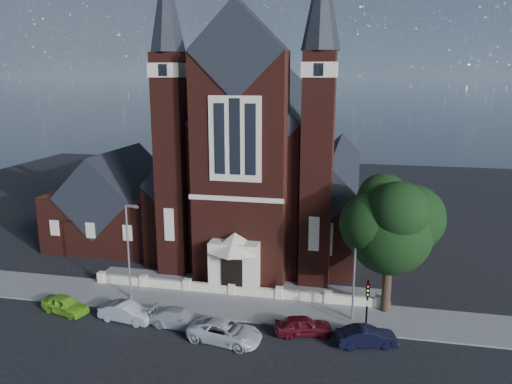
# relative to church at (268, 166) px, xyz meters

# --- Properties ---
(ground) EXTENTS (120.00, 120.00, 0.00)m
(ground) POSITION_rel_church_xyz_m (0.00, -7.94, -8.19)
(ground) COLOR black
(ground) RESTS_ON ground
(pavement_strip) EXTENTS (60.00, 5.00, 0.12)m
(pavement_strip) POSITION_rel_church_xyz_m (0.00, -18.44, -8.19)
(pavement_strip) COLOR slate
(pavement_strip) RESTS_ON ground
(forecourt_paving) EXTENTS (26.00, 3.00, 0.14)m
(forecourt_paving) POSITION_rel_church_xyz_m (0.00, -14.44, -8.19)
(forecourt_paving) COLOR slate
(forecourt_paving) RESTS_ON ground
(forecourt_wall) EXTENTS (24.00, 0.40, 0.90)m
(forecourt_wall) POSITION_rel_church_xyz_m (0.00, -16.44, -8.19)
(forecourt_wall) COLOR beige
(forecourt_wall) RESTS_ON ground
(church) EXTENTS (20.01, 34.90, 29.20)m
(church) POSITION_rel_church_xyz_m (0.00, 0.00, 0.00)
(church) COLOR #451912
(church) RESTS_ON ground
(parish_hall) EXTENTS (12.00, 12.20, 10.24)m
(parish_hall) POSITION_rel_church_xyz_m (-16.00, -4.94, -4.17)
(parish_hall) COLOR #451912
(parish_hall) RESTS_ON ground
(street_tree) EXTENTS (6.40, 6.60, 10.70)m
(street_tree) POSITION_rel_church_xyz_m (12.60, -17.23, -1.23)
(street_tree) COLOR black
(street_tree) RESTS_ON ground
(street_lamp_left) EXTENTS (1.16, 0.22, 8.09)m
(street_lamp_left) POSITION_rel_church_xyz_m (-7.91, -18.94, -3.59)
(street_lamp_left) COLOR gray
(street_lamp_left) RESTS_ON ground
(street_lamp_right) EXTENTS (1.16, 0.22, 8.09)m
(street_lamp_right) POSITION_rel_church_xyz_m (10.09, -18.94, -3.59)
(street_lamp_right) COLOR gray
(street_lamp_right) RESTS_ON ground
(traffic_signal) EXTENTS (0.28, 0.42, 4.00)m
(traffic_signal) POSITION_rel_church_xyz_m (11.00, -20.52, -5.60)
(traffic_signal) COLOR black
(traffic_signal) RESTS_ON ground
(car_lime_van) EXTENTS (4.30, 2.63, 1.37)m
(car_lime_van) POSITION_rel_church_xyz_m (-11.92, -22.26, -7.50)
(car_lime_van) COLOR #7ECD29
(car_lime_van) RESTS_ON ground
(car_silver_a) EXTENTS (4.41, 2.02, 1.40)m
(car_silver_a) POSITION_rel_church_xyz_m (-6.62, -22.50, -7.48)
(car_silver_a) COLOR #A5A8AD
(car_silver_a) RESTS_ON ground
(car_silver_b) EXTENTS (4.77, 2.26, 1.34)m
(car_silver_b) POSITION_rel_church_xyz_m (-2.34, -22.51, -7.51)
(car_silver_b) COLOR #B4B5BC
(car_silver_b) RESTS_ON ground
(car_white_suv) EXTENTS (5.56, 3.24, 1.45)m
(car_white_suv) POSITION_rel_church_xyz_m (1.42, -23.85, -7.46)
(car_white_suv) COLOR silver
(car_white_suv) RESTS_ON ground
(car_dark_red) EXTENTS (4.37, 2.66, 1.39)m
(car_dark_red) POSITION_rel_church_xyz_m (6.63, -21.82, -7.49)
(car_dark_red) COLOR #520E16
(car_dark_red) RESTS_ON ground
(car_navy) EXTENTS (4.36, 2.43, 1.36)m
(car_navy) POSITION_rel_church_xyz_m (11.05, -22.44, -7.51)
(car_navy) COLOR black
(car_navy) RESTS_ON ground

